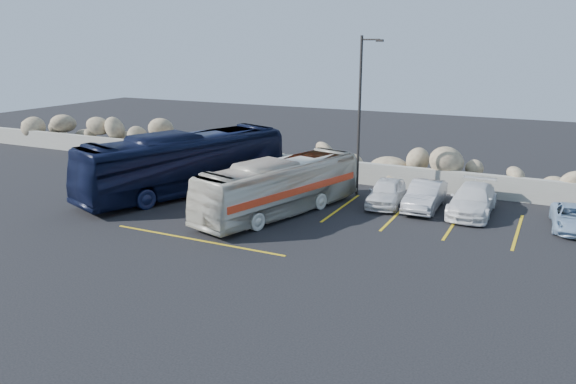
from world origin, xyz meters
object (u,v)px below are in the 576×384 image
at_px(car_b, 425,196).
at_px(car_c, 473,200).
at_px(tour_coach, 185,163).
at_px(car_a, 386,192).
at_px(lamppost, 360,112).
at_px(car_d, 573,218).
at_px(vintage_bus, 280,187).

bearing_deg(car_b, car_c, 4.75).
xyz_separation_m(tour_coach, car_c, (14.04, 2.86, -0.95)).
height_order(car_a, car_b, car_b).
bearing_deg(lamppost, car_c, -6.94).
bearing_deg(tour_coach, car_a, 34.27).
bearing_deg(car_a, tour_coach, -171.24).
bearing_deg(tour_coach, car_c, 31.76).
relative_size(car_c, car_d, 1.26).
height_order(car_b, car_c, car_c).
distance_m(lamppost, car_a, 4.22).
relative_size(lamppost, tour_coach, 0.69).
xyz_separation_m(lamppost, tour_coach, (-8.24, -3.57, -2.69)).
height_order(car_b, car_d, car_b).
bearing_deg(car_c, car_a, -175.25).
distance_m(lamppost, car_d, 10.74).
xyz_separation_m(car_b, car_d, (6.33, -0.25, -0.15)).
bearing_deg(car_d, lamppost, 168.78).
relative_size(vintage_bus, car_c, 2.02).
bearing_deg(car_c, vintage_bus, -154.02).
distance_m(lamppost, car_b, 5.24).
relative_size(lamppost, car_c, 1.76).
bearing_deg(car_a, lamppost, 144.59).
bearing_deg(tour_coach, lamppost, 43.63).
xyz_separation_m(tour_coach, car_d, (18.23, 2.41, -1.10)).
distance_m(lamppost, vintage_bus, 5.94).
distance_m(lamppost, car_c, 6.88).
xyz_separation_m(tour_coach, car_a, (10.06, 2.51, -0.97)).
height_order(car_a, car_c, car_c).
height_order(tour_coach, car_a, tour_coach).
bearing_deg(car_c, tour_coach, -168.71).
height_order(tour_coach, car_b, tour_coach).
bearing_deg(tour_coach, vintage_bus, 10.32).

